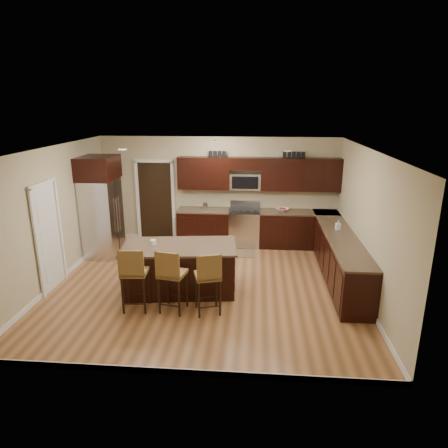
# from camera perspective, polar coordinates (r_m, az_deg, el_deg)

# --- Properties ---
(floor) EXTENTS (6.00, 6.00, 0.00)m
(floor) POSITION_cam_1_polar(r_m,az_deg,el_deg) (8.06, -2.61, -8.79)
(floor) COLOR #9C673D
(floor) RESTS_ON ground
(ceiling) EXTENTS (6.00, 6.00, 0.00)m
(ceiling) POSITION_cam_1_polar(r_m,az_deg,el_deg) (7.30, -2.89, 10.67)
(ceiling) COLOR silver
(ceiling) RESTS_ON wall_back
(wall_back) EXTENTS (6.00, 0.00, 6.00)m
(wall_back) POSITION_cam_1_polar(r_m,az_deg,el_deg) (10.22, -0.76, 4.81)
(wall_back) COLOR tan
(wall_back) RESTS_ON floor
(wall_left) EXTENTS (0.00, 5.50, 5.50)m
(wall_left) POSITION_cam_1_polar(r_m,az_deg,el_deg) (8.49, -23.26, 0.89)
(wall_left) COLOR tan
(wall_left) RESTS_ON floor
(wall_right) EXTENTS (0.00, 5.50, 5.50)m
(wall_right) POSITION_cam_1_polar(r_m,az_deg,el_deg) (7.78, 19.74, -0.08)
(wall_right) COLOR tan
(wall_right) RESTS_ON floor
(base_cabinets) EXTENTS (4.02, 3.96, 0.92)m
(base_cabinets) POSITION_cam_1_polar(r_m,az_deg,el_deg) (9.21, 10.35, -2.59)
(base_cabinets) COLOR black
(base_cabinets) RESTS_ON floor
(upper_cabinets) EXTENTS (4.00, 0.33, 0.80)m
(upper_cabinets) POSITION_cam_1_polar(r_m,az_deg,el_deg) (9.92, 5.19, 7.26)
(upper_cabinets) COLOR black
(upper_cabinets) RESTS_ON wall_back
(range) EXTENTS (0.76, 0.64, 1.11)m
(range) POSITION_cam_1_polar(r_m,az_deg,el_deg) (10.11, 2.93, -0.48)
(range) COLOR silver
(range) RESTS_ON floor
(microwave) EXTENTS (0.76, 0.31, 0.40)m
(microwave) POSITION_cam_1_polar(r_m,az_deg,el_deg) (9.98, 3.06, 6.08)
(microwave) COLOR silver
(microwave) RESTS_ON upper_cabinets
(doorway) EXTENTS (0.85, 0.03, 2.06)m
(doorway) POSITION_cam_1_polar(r_m,az_deg,el_deg) (10.56, -9.73, 3.18)
(doorway) COLOR black
(doorway) RESTS_ON floor
(pantry_door) EXTENTS (0.03, 0.80, 2.04)m
(pantry_door) POSITION_cam_1_polar(r_m,az_deg,el_deg) (8.32, -23.81, -1.86)
(pantry_door) COLOR white
(pantry_door) RESTS_ON floor
(letter_decor) EXTENTS (2.20, 0.03, 0.15)m
(letter_decor) POSITION_cam_1_polar(r_m,az_deg,el_deg) (9.86, 4.42, 9.89)
(letter_decor) COLOR black
(letter_decor) RESTS_ON upper_cabinets
(island) EXTENTS (2.24, 1.36, 0.92)m
(island) POSITION_cam_1_polar(r_m,az_deg,el_deg) (7.74, -6.27, -6.50)
(island) COLOR black
(island) RESTS_ON floor
(stool_left) EXTENTS (0.46, 0.46, 1.17)m
(stool_left) POSITION_cam_1_polar(r_m,az_deg,el_deg) (7.02, -12.79, -6.73)
(stool_left) COLOR olive
(stool_left) RESTS_ON floor
(stool_mid) EXTENTS (0.50, 0.50, 1.15)m
(stool_mid) POSITION_cam_1_polar(r_m,az_deg,el_deg) (6.86, -7.61, -7.10)
(stool_mid) COLOR olive
(stool_mid) RESTS_ON floor
(stool_right) EXTENTS (0.52, 0.52, 1.12)m
(stool_right) POSITION_cam_1_polar(r_m,az_deg,el_deg) (6.77, -2.26, -7.45)
(stool_right) COLOR olive
(stool_right) RESTS_ON floor
(refrigerator) EXTENTS (0.79, 0.98, 2.35)m
(refrigerator) POSITION_cam_1_polar(r_m,az_deg,el_deg) (9.68, -17.14, 2.49)
(refrigerator) COLOR silver
(refrigerator) RESTS_ON floor
(floor_mat) EXTENTS (0.84, 0.56, 0.01)m
(floor_mat) POSITION_cam_1_polar(r_m,az_deg,el_deg) (9.69, 1.95, -4.17)
(floor_mat) COLOR brown
(floor_mat) RESTS_ON floor
(fruit_bowl) EXTENTS (0.41, 0.41, 0.08)m
(fruit_bowl) POSITION_cam_1_polar(r_m,az_deg,el_deg) (10.00, 8.33, 2.05)
(fruit_bowl) COLOR silver
(fruit_bowl) RESTS_ON base_cabinets
(soap_bottle) EXTENTS (0.11, 0.11, 0.21)m
(soap_bottle) POSITION_cam_1_polar(r_m,az_deg,el_deg) (8.76, 16.00, -0.13)
(soap_bottle) COLOR #B2B2B2
(soap_bottle) RESTS_ON base_cabinets
(canister_tall) EXTENTS (0.12, 0.12, 0.18)m
(canister_tall) POSITION_cam_1_polar(r_m,az_deg,el_deg) (10.04, -2.71, 2.58)
(canister_tall) COLOR silver
(canister_tall) RESTS_ON base_cabinets
(canister_short) EXTENTS (0.11, 0.11, 0.15)m
(canister_short) POSITION_cam_1_polar(r_m,az_deg,el_deg) (10.04, -2.64, 2.51)
(canister_short) COLOR silver
(canister_short) RESTS_ON base_cabinets
(island_jar) EXTENTS (0.10, 0.10, 0.10)m
(island_jar) POSITION_cam_1_polar(r_m,az_deg,el_deg) (7.65, -10.08, -2.60)
(island_jar) COLOR white
(island_jar) RESTS_ON island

